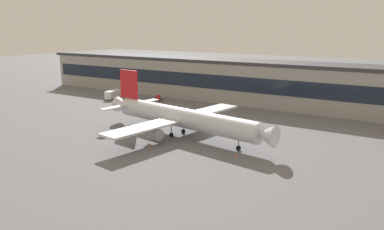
# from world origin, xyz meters

# --- Properties ---
(ground_plane) EXTENTS (600.00, 600.00, 0.00)m
(ground_plane) POSITION_xyz_m (0.00, 0.00, 0.00)
(ground_plane) COLOR slate
(terminal_building) EXTENTS (192.08, 16.74, 15.89)m
(terminal_building) POSITION_xyz_m (0.00, 54.55, 7.97)
(terminal_building) COLOR #9E9993
(terminal_building) RESTS_ON ground_plane
(airliner) EXTENTS (53.66, 46.09, 15.80)m
(airliner) POSITION_xyz_m (6.51, 3.43, 5.01)
(airliner) COLOR silver
(airliner) RESTS_ON ground_plane
(follow_me_car) EXTENTS (4.08, 4.69, 1.85)m
(follow_me_car) POSITION_xyz_m (-29.04, 39.63, 1.09)
(follow_me_car) COLOR red
(follow_me_car) RESTS_ON ground_plane
(fuel_truck) EXTENTS (4.64, 8.82, 3.35)m
(fuel_truck) POSITION_xyz_m (-46.35, 32.86, 1.88)
(fuel_truck) COLOR white
(fuel_truck) RESTS_ON ground_plane
(traffic_cone_0) EXTENTS (0.51, 0.51, 0.64)m
(traffic_cone_0) POSITION_xyz_m (4.25, -7.31, 0.32)
(traffic_cone_0) COLOR #F2590C
(traffic_cone_0) RESTS_ON ground_plane
(traffic_cone_1) EXTENTS (0.47, 0.47, 0.59)m
(traffic_cone_1) POSITION_xyz_m (25.77, -3.11, 0.30)
(traffic_cone_1) COLOR #F2590C
(traffic_cone_1) RESTS_ON ground_plane
(traffic_cone_2) EXTENTS (0.49, 0.49, 0.61)m
(traffic_cone_2) POSITION_xyz_m (6.82, -9.77, 0.30)
(traffic_cone_2) COLOR #F2590C
(traffic_cone_2) RESTS_ON ground_plane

